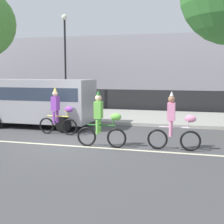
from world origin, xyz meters
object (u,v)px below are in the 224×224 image
object	(u,v)px
parade_cyclist_lime	(102,123)
parked_van_grey	(40,99)
parade_cyclist_pink	(175,125)
street_lamp_post	(65,48)
parade_cyclist_purple	(58,114)

from	to	relation	value
parade_cyclist_lime	parked_van_grey	world-z (taller)	parked_van_grey
parade_cyclist_pink	parade_cyclist_lime	bearing A→B (deg)	-174.74
parade_cyclist_pink	parked_van_grey	size ratio (longest dim) A/B	0.38
parade_cyclist_pink	street_lamp_post	xyz separation A→B (m)	(-7.27, 7.98, 3.15)
parade_cyclist_purple	parade_cyclist_pink	distance (m)	4.92
parade_cyclist_purple	parade_cyclist_lime	size ratio (longest dim) A/B	1.00
parade_cyclist_pink	parked_van_grey	xyz separation A→B (m)	(-6.32, 2.85, 0.44)
street_lamp_post	parade_cyclist_pink	bearing A→B (deg)	-47.64
parked_van_grey	street_lamp_post	world-z (taller)	street_lamp_post
parade_cyclist_pink	street_lamp_post	size ratio (longest dim) A/B	0.33
parade_cyclist_purple	parade_cyclist_pink	size ratio (longest dim) A/B	1.00
parade_cyclist_lime	parade_cyclist_pink	xyz separation A→B (m)	(2.38, 0.22, 0.00)
parade_cyclist_purple	parked_van_grey	world-z (taller)	parked_van_grey
parade_cyclist_pink	parade_cyclist_purple	bearing A→B (deg)	163.83
parked_van_grey	parade_cyclist_pink	bearing A→B (deg)	-24.23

